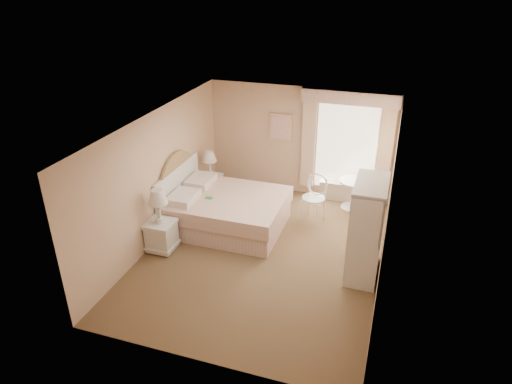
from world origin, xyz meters
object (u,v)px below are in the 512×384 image
(nightstand_far, at_px, (210,180))
(armoire, at_px, (366,237))
(round_table, at_px, (353,190))
(cafe_chair, at_px, (315,194))
(nightstand_near, at_px, (161,228))
(bed, at_px, (221,209))

(nightstand_far, xyz_separation_m, armoire, (3.65, -1.88, 0.30))
(round_table, bearing_deg, cafe_chair, -135.00)
(nightstand_near, distance_m, armoire, 3.69)
(armoire, bearing_deg, nightstand_near, -173.15)
(nightstand_far, height_order, round_table, nightstand_far)
(bed, distance_m, armoire, 3.03)
(nightstand_far, distance_m, cafe_chair, 2.48)
(nightstand_near, height_order, round_table, nightstand_near)
(nightstand_near, bearing_deg, round_table, 41.22)
(bed, height_order, cafe_chair, bed)
(bed, height_order, armoire, armoire)
(bed, xyz_separation_m, cafe_chair, (1.73, 0.91, 0.18))
(nightstand_far, bearing_deg, bed, -57.74)
(nightstand_near, bearing_deg, bed, 57.98)
(round_table, height_order, cafe_chair, cafe_chair)
(bed, distance_m, nightstand_near, 1.38)
(cafe_chair, bearing_deg, round_table, 59.33)
(cafe_chair, xyz_separation_m, armoire, (1.19, -1.63, 0.15))
(nightstand_near, height_order, cafe_chair, nightstand_near)
(bed, relative_size, cafe_chair, 2.35)
(round_table, xyz_separation_m, armoire, (0.48, -2.34, 0.27))
(nightstand_near, bearing_deg, armoire, 6.85)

